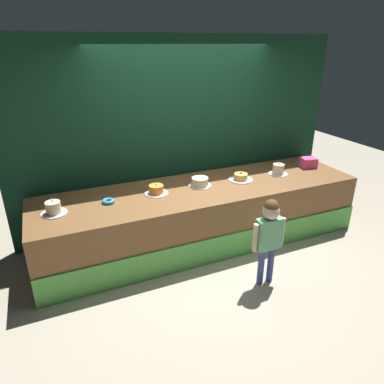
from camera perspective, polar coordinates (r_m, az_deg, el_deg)
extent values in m
plane|color=#ADA38E|center=(4.47, 4.62, -11.08)|extent=(12.00, 12.00, 0.00)
cube|color=brown|center=(4.70, 1.57, -3.64)|extent=(4.27, 1.12, 0.78)
cube|color=#59B24C|center=(4.37, 4.76, -9.25)|extent=(4.27, 0.02, 0.35)
cube|color=#113823|center=(4.94, -1.60, 9.20)|extent=(4.72, 0.08, 2.63)
cylinder|color=#3F4C8C|center=(4.03, 11.21, -11.87)|extent=(0.07, 0.07, 0.46)
cylinder|color=#3F4C8C|center=(4.09, 12.72, -11.39)|extent=(0.07, 0.07, 0.46)
cube|color=#66B27F|center=(3.85, 12.47, -6.65)|extent=(0.28, 0.13, 0.36)
cylinder|color=beige|center=(3.76, 10.32, -7.40)|extent=(0.06, 0.06, 0.32)
cylinder|color=beige|center=(3.95, 14.49, -6.26)|extent=(0.06, 0.06, 0.32)
sphere|color=beige|center=(3.72, 12.83, -3.06)|extent=(0.18, 0.18, 0.18)
sphere|color=brown|center=(3.70, 12.90, -2.36)|extent=(0.16, 0.16, 0.16)
cube|color=#F94E96|center=(5.55, 18.52, 4.61)|extent=(0.25, 0.22, 0.14)
torus|color=#3399D8|center=(4.21, -13.54, -1.47)|extent=(0.15, 0.15, 0.04)
cylinder|color=silver|center=(4.14, -21.63, -3.24)|extent=(0.28, 0.28, 0.01)
cylinder|color=beige|center=(4.11, -21.77, -2.36)|extent=(0.16, 0.16, 0.13)
cone|color=#F2E566|center=(4.07, -21.97, -1.15)|extent=(0.02, 0.02, 0.06)
cylinder|color=white|center=(4.37, -5.84, -0.18)|extent=(0.30, 0.30, 0.01)
cylinder|color=orange|center=(4.35, -5.87, 0.48)|extent=(0.18, 0.18, 0.10)
cone|color=#F2E566|center=(4.32, -5.91, 1.42)|extent=(0.02, 0.02, 0.05)
cylinder|color=silver|center=(4.58, 1.31, 1.08)|extent=(0.30, 0.30, 0.01)
cylinder|color=beige|center=(4.56, 1.32, 1.74)|extent=(0.22, 0.22, 0.10)
cylinder|color=silver|center=(4.83, 7.97, 2.05)|extent=(0.34, 0.34, 0.01)
cylinder|color=#F2BF4C|center=(4.82, 8.00, 2.54)|extent=(0.19, 0.19, 0.08)
sphere|color=red|center=(4.80, 8.04, 3.14)|extent=(0.03, 0.03, 0.03)
cylinder|color=white|center=(5.14, 13.88, 2.91)|extent=(0.27, 0.27, 0.01)
cylinder|color=beige|center=(5.12, 13.96, 3.69)|extent=(0.16, 0.16, 0.14)
cone|color=#F2E566|center=(5.09, 14.06, 4.71)|extent=(0.02, 0.02, 0.06)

